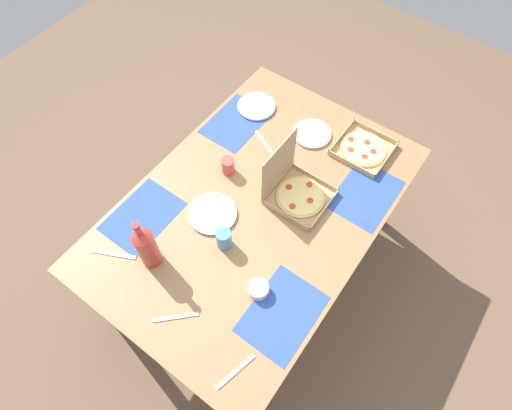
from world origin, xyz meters
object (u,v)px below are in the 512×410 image
Objects in this scene: plate_near_left at (312,134)px; condiment_bowl at (259,289)px; soda_bottle at (146,246)px; cup_clear_right at (224,239)px; pizza_box_edge_far at (363,149)px; plate_near_right at (213,214)px; plate_far_right at (256,106)px; pizza_box_center at (296,190)px; cup_spare at (228,166)px.

plate_near_left is 2.30× the size of condiment_bowl.
cup_clear_right is (0.25, -0.22, -0.08)m from soda_bottle.
condiment_bowl reaches higher than pizza_box_edge_far.
plate_near_right is at bearing 57.91° from cup_clear_right.
soda_bottle is 0.34m from cup_clear_right.
pizza_box_edge_far is at bearing -82.89° from plate_far_right.
cup_spare is (-0.08, 0.35, -0.00)m from pizza_box_center.
pizza_box_edge_far is 0.28m from plate_near_left.
plate_near_left is at bearing -25.33° from cup_spare.
pizza_box_edge_far reaches higher than plate_near_right.
pizza_box_edge_far is at bearing -16.85° from pizza_box_center.
cup_spare is (-0.46, 0.22, 0.04)m from plate_near_left.
plate_far_right is at bearing 53.73° from pizza_box_center.
cup_spare is at bearing 21.27° from plate_near_right.
cup_spare is (-0.44, -0.14, 0.04)m from plate_far_right.
cup_clear_right is at bearing -122.09° from plate_near_right.
cup_clear_right is at bearing 164.36° from pizza_box_center.
cup_spare is at bearing 102.19° from pizza_box_center.
pizza_box_edge_far is 3.04× the size of condiment_bowl.
pizza_box_edge_far is 1.27× the size of plate_far_right.
pizza_box_center is 1.50× the size of plate_near_left.
condiment_bowl reaches higher than plate_far_right.
soda_bottle is (-1.04, 0.19, 0.12)m from plate_near_left.
plate_near_right is at bearing -160.76° from plate_far_right.
plate_near_right is 0.27m from cup_spare.
plate_far_right is 2.39× the size of condiment_bowl.
cup_clear_right is at bearing -144.56° from cup_spare.
plate_near_right is 0.18m from cup_clear_right.
pizza_box_edge_far is at bearing 0.39° from condiment_bowl.
plate_near_left is 2.27× the size of cup_spare.
plate_near_right is at bearing 65.63° from condiment_bowl.
cup_spare reaches higher than plate_near_right.
plate_near_left is (0.38, 0.14, -0.04)m from pizza_box_center.
cup_spare is at bearing 2.32° from soda_bottle.
condiment_bowl reaches higher than plate_near_right.
plate_near_left is 0.64× the size of soda_bottle.
pizza_box_edge_far is 3.00× the size of cup_spare.
cup_spare is at bearing 154.67° from plate_near_left.
soda_bottle is (-0.34, 0.07, 0.12)m from plate_near_right.
cup_spare is (0.59, 0.02, -0.09)m from soda_bottle.
pizza_box_edge_far is at bearing -27.14° from plate_near_right.
cup_clear_right reaches higher than plate_near_left.
cup_clear_right is 0.27m from condiment_bowl.
plate_far_right is at bearing 91.92° from plate_near_left.
pizza_box_center is 0.47m from pizza_box_edge_far.
plate_near_left is (-0.07, 0.27, -0.00)m from pizza_box_edge_far.
plate_far_right is 0.92× the size of plate_near_right.
soda_bottle is at bearing 168.00° from plate_near_right.
plate_near_right is 0.37m from soda_bottle.
pizza_box_center is at bearing -159.81° from plate_near_left.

